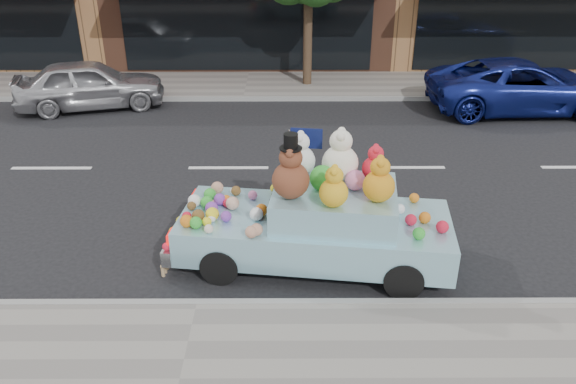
{
  "coord_description": "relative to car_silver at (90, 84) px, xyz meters",
  "views": [
    {
      "loc": [
        1.3,
        -11.58,
        5.22
      ],
      "look_at": [
        1.33,
        -3.7,
        1.25
      ],
      "focal_mm": 35.0,
      "sensor_mm": 36.0,
      "label": 1
    }
  ],
  "objects": [
    {
      "name": "far_kerb",
      "position": [
        4.38,
        0.66,
        -0.65
      ],
      "size": [
        60.0,
        0.12,
        0.13
      ],
      "primitive_type": "cube",
      "color": "gray",
      "rests_on": "ground"
    },
    {
      "name": "car_blue",
      "position": [
        12.41,
        -0.29,
        0.02
      ],
      "size": [
        5.35,
        2.64,
        1.46
      ],
      "primitive_type": "imported",
      "rotation": [
        0.0,
        0.0,
        1.61
      ],
      "color": "navy",
      "rests_on": "ground"
    },
    {
      "name": "art_car",
      "position": [
        6.16,
        -8.11,
        0.1
      ],
      "size": [
        4.67,
        2.31,
        2.37
      ],
      "rotation": [
        0.0,
        0.0,
        -0.13
      ],
      "color": "black",
      "rests_on": "ground"
    },
    {
      "name": "near_sidewalk",
      "position": [
        4.38,
        -10.84,
        -0.65
      ],
      "size": [
        60.0,
        3.0,
        0.12
      ],
      "primitive_type": "cube",
      "color": "gray",
      "rests_on": "ground"
    },
    {
      "name": "near_kerb",
      "position": [
        4.38,
        -9.34,
        -0.65
      ],
      "size": [
        60.0,
        0.12,
        0.13
      ],
      "primitive_type": "cube",
      "color": "gray",
      "rests_on": "ground"
    },
    {
      "name": "ground",
      "position": [
        4.38,
        -4.34,
        -0.71
      ],
      "size": [
        120.0,
        120.0,
        0.0
      ],
      "primitive_type": "plane",
      "color": "black",
      "rests_on": "ground"
    },
    {
      "name": "far_sidewalk",
      "position": [
        4.38,
        2.16,
        -0.65
      ],
      "size": [
        60.0,
        3.0,
        0.12
      ],
      "primitive_type": "cube",
      "color": "gray",
      "rests_on": "ground"
    },
    {
      "name": "car_silver",
      "position": [
        0.0,
        0.0,
        0.0
      ],
      "size": [
        4.47,
        2.72,
        1.42
      ],
      "primitive_type": "imported",
      "rotation": [
        0.0,
        0.0,
        1.84
      ],
      "color": "#ADADB2",
      "rests_on": "ground"
    }
  ]
}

